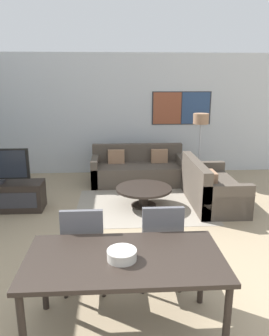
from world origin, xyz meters
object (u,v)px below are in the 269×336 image
object	(u,v)px
fruit_bowl	(122,254)
dining_chair_centre	(161,242)
dining_chair_left	(84,245)
coffee_table	(144,192)
floor_lamp	(201,125)
sofa_side	(209,189)
dining_table	(125,265)
sofa_main	(138,170)

from	to	relation	value
fruit_bowl	dining_chair_centre	bearing A→B (deg)	58.82
dining_chair_left	dining_chair_centre	bearing A→B (deg)	1.90
fruit_bowl	dining_chair_left	bearing A→B (deg)	119.30
dining_chair_centre	fruit_bowl	size ratio (longest dim) A/B	3.91
coffee_table	fruit_bowl	size ratio (longest dim) A/B	3.95
coffee_table	floor_lamp	size ratio (longest dim) A/B	0.66
sofa_side	dining_chair_centre	xyz separation A→B (m)	(-1.23, -2.43, 0.27)
dining_chair_centre	floor_lamp	xyz separation A→B (m)	(1.36, 3.73, 0.73)
dining_table	floor_lamp	distance (m)	4.78
sofa_main	sofa_side	size ratio (longest dim) A/B	1.24
dining_table	fruit_bowl	distance (m)	0.14
dining_table	dining_chair_centre	distance (m)	0.80
dining_table	sofa_main	bearing A→B (deg)	84.46
coffee_table	dining_chair_centre	bearing A→B (deg)	-90.60
dining_table	sofa_side	bearing A→B (deg)	62.11
dining_chair_left	floor_lamp	size ratio (longest dim) A/B	0.65
sofa_side	floor_lamp	world-z (taller)	floor_lamp
floor_lamp	coffee_table	bearing A→B (deg)	-134.40
dining_chair_left	floor_lamp	world-z (taller)	floor_lamp
sofa_main	fruit_bowl	xyz separation A→B (m)	(-0.46, -4.51, 0.55)
sofa_main	dining_chair_centre	size ratio (longest dim) A/B	2.04
sofa_main	dining_table	bearing A→B (deg)	-95.54
sofa_side	dining_chair_left	distance (m)	3.21
dining_table	fruit_bowl	world-z (taller)	fruit_bowl
dining_chair_left	coffee_table	bearing A→B (deg)	70.63
dining_table	dining_chair_left	distance (m)	0.78
dining_chair_left	dining_chair_centre	size ratio (longest dim) A/B	1.00
floor_lamp	sofa_side	bearing A→B (deg)	-95.43
sofa_main	floor_lamp	world-z (taller)	floor_lamp
coffee_table	dining_chair_centre	distance (m)	2.38
sofa_main	dining_chair_centre	distance (m)	3.80
dining_chair_centre	fruit_bowl	world-z (taller)	dining_chair_centre
dining_table	floor_lamp	bearing A→B (deg)	68.15
coffee_table	floor_lamp	xyz separation A→B (m)	(1.33, 1.36, 1.01)
sofa_main	dining_chair_left	distance (m)	3.92
sofa_side	dining_chair_left	bearing A→B (deg)	140.15
dining_chair_left	fruit_bowl	xyz separation A→B (m)	(0.39, -0.69, 0.28)
fruit_bowl	floor_lamp	size ratio (longest dim) A/B	0.17
coffee_table	fruit_bowl	xyz separation A→B (m)	(-0.46, -3.08, 0.56)
dining_table	fruit_bowl	size ratio (longest dim) A/B	6.69
sofa_main	dining_chair_centre	xyz separation A→B (m)	(-0.02, -3.79, 0.27)
coffee_table	sofa_main	bearing A→B (deg)	90.00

